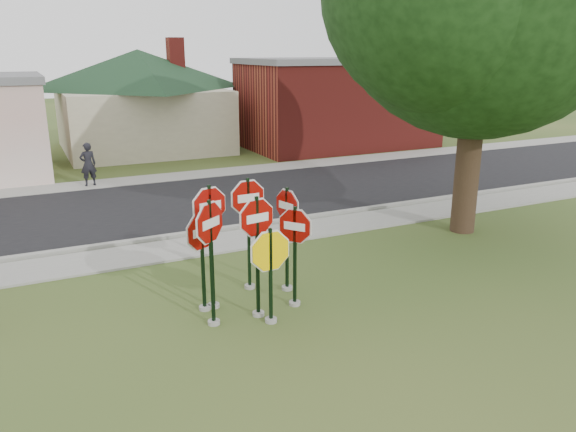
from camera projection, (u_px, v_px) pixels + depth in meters
name	position (u px, v px, depth m)	size (l,w,h in m)	color
ground	(284.00, 336.00, 10.56)	(120.00, 120.00, 0.00)	#314D1D
sidewalk_near	(198.00, 246.00, 15.30)	(60.00, 1.60, 0.06)	gray
road	(160.00, 206.00, 19.19)	(60.00, 7.00, 0.04)	black
sidewalk_far	(135.00, 181.00, 22.91)	(60.00, 1.60, 0.06)	gray
curb	(188.00, 234.00, 16.16)	(60.00, 0.20, 0.14)	gray
stop_sign_center	(257.00, 240.00, 10.91)	(1.05, 0.24, 2.60)	gray
stop_sign_yellow	(270.00, 265.00, 10.75)	(1.14, 0.24, 2.06)	gray
stop_sign_left	(211.00, 245.00, 10.54)	(0.91, 0.66, 2.64)	gray
stop_sign_right	(295.00, 244.00, 11.45)	(0.64, 0.81, 2.26)	gray
stop_sign_back_right	(248.00, 218.00, 12.20)	(1.09, 0.24, 2.66)	gray
stop_sign_back_left	(211.00, 230.00, 11.25)	(1.02, 0.24, 2.73)	gray
stop_sign_far_right	(287.00, 226.00, 12.17)	(0.28, 0.96, 2.45)	gray
stop_sign_far_left	(202.00, 248.00, 11.24)	(0.97, 0.52, 2.25)	gray
building_house	(139.00, 80.00, 29.36)	(11.60, 11.60, 6.20)	beige
building_brick	(338.00, 102.00, 30.84)	(10.20, 6.20, 4.75)	maroon
bg_tree_right	(405.00, 44.00, 40.58)	(5.60, 5.60, 8.40)	black
pedestrian	(88.00, 164.00, 21.76)	(0.62, 0.41, 1.69)	black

